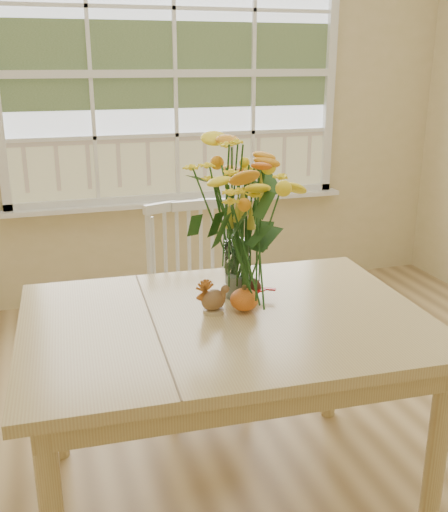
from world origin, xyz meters
name	(u,v)px	position (x,y,z in m)	size (l,w,h in m)	color
floor	(308,486)	(0.00, 0.00, -0.01)	(4.00, 4.50, 0.01)	#967648
wall_back	(175,104)	(0.00, 2.25, 1.35)	(4.00, 0.02, 2.70)	#D5C488
window	(175,76)	(0.00, 2.21, 1.53)	(2.42, 0.12, 1.74)	silver
dining_table	(226,340)	(-0.33, 0.05, 0.67)	(1.47, 1.08, 0.77)	tan
windsor_chair	(196,294)	(-0.24, 0.84, 0.54)	(0.46, 0.44, 0.96)	white
flower_vase	(238,212)	(-0.23, 0.22, 1.10)	(0.47, 0.47, 0.55)	white
pumpkin	(244,301)	(-0.25, 0.08, 0.81)	(0.10, 0.10, 0.08)	#C96117
turkey_figurine	(213,300)	(-0.36, 0.10, 0.81)	(0.11, 0.09, 0.12)	#CCB78C
dark_gourd	(251,288)	(-0.18, 0.20, 0.80)	(0.13, 0.08, 0.07)	#38160F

